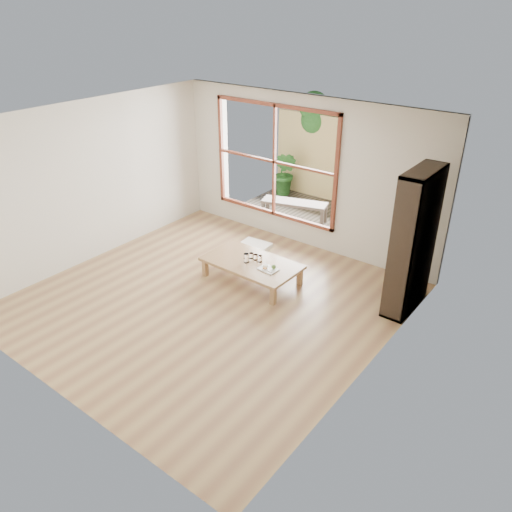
{
  "coord_description": "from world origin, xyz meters",
  "views": [
    {
      "loc": [
        4.31,
        -4.53,
        4.01
      ],
      "look_at": [
        0.32,
        0.68,
        0.55
      ],
      "focal_mm": 35.0,
      "sensor_mm": 36.0,
      "label": 1
    }
  ],
  "objects_px": {
    "low_table": "(252,264)",
    "bookshelf": "(413,242)",
    "food_tray": "(269,269)",
    "garden_bench": "(294,204)"
  },
  "relations": [
    {
      "from": "low_table",
      "to": "bookshelf",
      "type": "height_order",
      "value": "bookshelf"
    },
    {
      "from": "low_table",
      "to": "bookshelf",
      "type": "relative_size",
      "value": 0.74
    },
    {
      "from": "low_table",
      "to": "garden_bench",
      "type": "distance_m",
      "value": 2.42
    },
    {
      "from": "bookshelf",
      "to": "food_tray",
      "type": "height_order",
      "value": "bookshelf"
    },
    {
      "from": "low_table",
      "to": "food_tray",
      "type": "bearing_deg",
      "value": -5.65
    },
    {
      "from": "low_table",
      "to": "bookshelf",
      "type": "xyz_separation_m",
      "value": [
        2.19,
        0.76,
        0.74
      ]
    },
    {
      "from": "food_tray",
      "to": "low_table",
      "type": "bearing_deg",
      "value": 178.23
    },
    {
      "from": "garden_bench",
      "to": "low_table",
      "type": "bearing_deg",
      "value": -89.59
    },
    {
      "from": "food_tray",
      "to": "garden_bench",
      "type": "distance_m",
      "value": 2.59
    },
    {
      "from": "low_table",
      "to": "food_tray",
      "type": "xyz_separation_m",
      "value": [
        0.37,
        -0.04,
        0.06
      ]
    }
  ]
}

